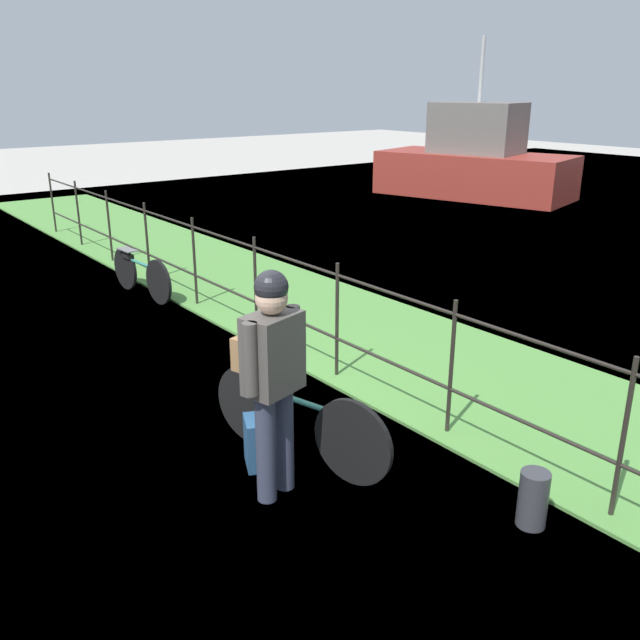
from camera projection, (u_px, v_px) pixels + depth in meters
name	position (u px, v px, depth m)	size (l,w,h in m)	color
ground_plane	(161.00, 433.00, 5.78)	(60.00, 60.00, 0.00)	#B2ADA3
grass_strip	(407.00, 353.00, 7.47)	(27.00, 2.40, 0.03)	#569342
iron_fence	(337.00, 313.00, 6.67)	(18.04, 0.04, 1.20)	#28231E
bicycle_main	(297.00, 419.00, 5.26)	(1.65, 0.49, 0.67)	black
wooden_crate	(259.00, 354.00, 5.32)	(0.35, 0.28, 0.27)	olive
terrier_dog	(260.00, 330.00, 5.24)	(0.32, 0.21, 0.18)	#4C3D2D
cyclist_person	(273.00, 366.00, 4.61)	(0.36, 0.52, 1.68)	#383D51
backpack_on_paving	(257.00, 442.00, 5.23)	(0.28, 0.18, 0.40)	#28517A
mooring_bollard	(533.00, 499.00, 4.51)	(0.20, 0.20, 0.40)	#38383D
bicycle_parked	(141.00, 273.00, 9.45)	(1.58, 0.20, 0.61)	black
moored_boat_near	(475.00, 163.00, 17.84)	(5.38, 3.40, 4.01)	#9E3328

